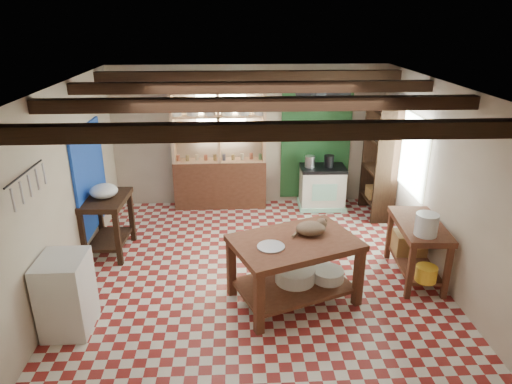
{
  "coord_description": "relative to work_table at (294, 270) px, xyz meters",
  "views": [
    {
      "loc": [
        -0.29,
        -5.73,
        3.42
      ],
      "look_at": [
        0.02,
        0.3,
        1.06
      ],
      "focal_mm": 32.0,
      "sensor_mm": 36.0,
      "label": 1
    }
  ],
  "objects": [
    {
      "name": "floor",
      "position": [
        -0.44,
        0.79,
        -0.43
      ],
      "size": [
        5.0,
        5.0,
        0.02
      ],
      "primitive_type": "cube",
      "color": "maroon",
      "rests_on": "ground"
    },
    {
      "name": "ceiling",
      "position": [
        -0.44,
        0.79,
        2.18
      ],
      "size": [
        5.0,
        5.0,
        0.02
      ],
      "primitive_type": "cube",
      "color": "#48484D",
      "rests_on": "wall_back"
    },
    {
      "name": "wall_back",
      "position": [
        -0.44,
        3.29,
        0.88
      ],
      "size": [
        5.0,
        0.04,
        2.6
      ],
      "primitive_type": "cube",
      "color": "#C3B39D",
      "rests_on": "floor"
    },
    {
      "name": "wall_front",
      "position": [
        -0.44,
        -1.71,
        0.88
      ],
      "size": [
        5.0,
        0.04,
        2.6
      ],
      "primitive_type": "cube",
      "color": "#C3B39D",
      "rests_on": "floor"
    },
    {
      "name": "wall_left",
      "position": [
        -2.94,
        0.79,
        0.88
      ],
      "size": [
        0.04,
        5.0,
        2.6
      ],
      "primitive_type": "cube",
      "color": "#C3B39D",
      "rests_on": "floor"
    },
    {
      "name": "wall_right",
      "position": [
        2.06,
        0.79,
        0.88
      ],
      "size": [
        0.04,
        5.0,
        2.6
      ],
      "primitive_type": "cube",
      "color": "#C3B39D",
      "rests_on": "floor"
    },
    {
      "name": "ceiling_beams",
      "position": [
        -0.44,
        0.79,
        2.06
      ],
      "size": [
        5.0,
        3.8,
        0.15
      ],
      "primitive_type": "cube",
      "color": "black",
      "rests_on": "ceiling"
    },
    {
      "name": "blue_wall_patch",
      "position": [
        -2.91,
        1.69,
        0.68
      ],
      "size": [
        0.04,
        1.4,
        1.6
      ],
      "primitive_type": "cube",
      "color": "#1740B1",
      "rests_on": "wall_left"
    },
    {
      "name": "green_wall_patch",
      "position": [
        0.81,
        3.26,
        0.83
      ],
      "size": [
        1.3,
        0.04,
        2.3
      ],
      "primitive_type": "cube",
      "color": "#1D4921",
      "rests_on": "wall_back"
    },
    {
      "name": "window_back",
      "position": [
        -0.94,
        3.27,
        1.28
      ],
      "size": [
        0.9,
        0.02,
        0.8
      ],
      "primitive_type": "cube",
      "color": "white",
      "rests_on": "wall_back"
    },
    {
      "name": "window_right",
      "position": [
        2.04,
        1.79,
        0.98
      ],
      "size": [
        0.02,
        1.3,
        1.2
      ],
      "primitive_type": "cube",
      "color": "white",
      "rests_on": "wall_right"
    },
    {
      "name": "utensil_rail",
      "position": [
        -2.88,
        -0.41,
        1.36
      ],
      "size": [
        0.06,
        0.9,
        0.28
      ],
      "primitive_type": "cube",
      "color": "black",
      "rests_on": "wall_left"
    },
    {
      "name": "pot_rack",
      "position": [
        0.81,
        2.84,
        1.76
      ],
      "size": [
        0.86,
        0.12,
        0.36
      ],
      "primitive_type": "cube",
      "color": "black",
      "rests_on": "ceiling"
    },
    {
      "name": "shelving_unit",
      "position": [
        -0.99,
        3.1,
        0.68
      ],
      "size": [
        1.7,
        0.34,
        2.2
      ],
      "primitive_type": "cube",
      "color": "tan",
      "rests_on": "floor"
    },
    {
      "name": "tall_rack",
      "position": [
        1.84,
        2.59,
        0.58
      ],
      "size": [
        0.4,
        0.86,
        2.0
      ],
      "primitive_type": "cube",
      "color": "black",
      "rests_on": "floor"
    },
    {
      "name": "work_table",
      "position": [
        0.0,
        0.0,
        0.0
      ],
      "size": [
        1.75,
        1.47,
        0.85
      ],
      "primitive_type": "cube",
      "rotation": [
        0.0,
        0.0,
        0.37
      ],
      "color": "brown",
      "rests_on": "floor"
    },
    {
      "name": "stove",
      "position": [
        0.91,
        2.94,
        -0.02
      ],
      "size": [
        0.83,
        0.57,
        0.8
      ],
      "primitive_type": "cube",
      "rotation": [
        0.0,
        0.0,
        -0.02
      ],
      "color": "silver",
      "rests_on": "floor"
    },
    {
      "name": "prep_table",
      "position": [
        -2.64,
        1.38,
        0.03
      ],
      "size": [
        0.66,
        0.92,
        0.9
      ],
      "primitive_type": "cube",
      "rotation": [
        0.0,
        0.0,
        -0.05
      ],
      "color": "black",
      "rests_on": "floor"
    },
    {
      "name": "white_cabinet",
      "position": [
        -2.66,
        -0.44,
        0.03
      ],
      "size": [
        0.51,
        0.61,
        0.92
      ],
      "primitive_type": "cube",
      "rotation": [
        0.0,
        0.0,
        0.01
      ],
      "color": "silver",
      "rests_on": "floor"
    },
    {
      "name": "right_counter",
      "position": [
        1.74,
        0.45,
        -0.01
      ],
      "size": [
        0.65,
        1.19,
        0.82
      ],
      "primitive_type": "cube",
      "rotation": [
        0.0,
        0.0,
        -0.07
      ],
      "color": "brown",
      "rests_on": "floor"
    },
    {
      "name": "cat",
      "position": [
        0.21,
        0.14,
        0.51
      ],
      "size": [
        0.46,
        0.44,
        0.17
      ],
      "primitive_type": "ellipsoid",
      "rotation": [
        0.0,
        0.0,
        0.55
      ],
      "color": "#80644A",
      "rests_on": "work_table"
    },
    {
      "name": "steel_tray",
      "position": [
        -0.31,
        -0.17,
        0.43
      ],
      "size": [
        0.43,
        0.43,
        0.02
      ],
      "primitive_type": "cylinder",
      "rotation": [
        0.0,
        0.0,
        0.37
      ],
      "color": "#B5B4BD",
      "rests_on": "work_table"
    },
    {
      "name": "basin_large",
      "position": [
        0.03,
        0.06,
        -0.11
      ],
      "size": [
        0.66,
        0.66,
        0.18
      ],
      "primitive_type": "cylinder",
      "rotation": [
        0.0,
        0.0,
        0.37
      ],
      "color": "silver",
      "rests_on": "work_table"
    },
    {
      "name": "basin_small",
      "position": [
        0.46,
        0.07,
        -0.13
      ],
      "size": [
        0.52,
        0.52,
        0.14
      ],
      "primitive_type": "cylinder",
      "rotation": [
        0.0,
        0.0,
        0.37
      ],
      "color": "silver",
      "rests_on": "work_table"
    },
    {
      "name": "kettle_left",
      "position": [
        0.66,
        2.95,
        0.48
      ],
      "size": [
        0.19,
        0.19,
        0.21
      ],
      "primitive_type": "cylinder",
      "rotation": [
        0.0,
        0.0,
        -0.02
      ],
      "color": "#B5B4BD",
      "rests_on": "stove"
    },
    {
      "name": "kettle_right",
      "position": [
        1.01,
        2.94,
        0.49
      ],
      "size": [
        0.18,
        0.18,
        0.22
      ],
      "primitive_type": "cylinder",
      "rotation": [
        0.0,
        0.0,
        -0.02
      ],
      "color": "black",
      "rests_on": "stove"
    },
    {
      "name": "enamel_bowl",
      "position": [
        -2.64,
        1.38,
        0.58
      ],
      "size": [
        0.42,
        0.42,
        0.2
      ],
      "primitive_type": "ellipsoid",
      "rotation": [
        0.0,
        0.0,
        -0.05
      ],
      "color": "silver",
      "rests_on": "prep_table"
    },
    {
      "name": "white_bucket",
      "position": [
        1.67,
        0.1,
        0.54
      ],
      "size": [
        0.3,
        0.3,
        0.28
      ],
      "primitive_type": "cylinder",
      "rotation": [
        0.0,
        0.0,
        -0.07
      ],
      "color": "silver",
      "rests_on": "right_counter"
    },
    {
      "name": "wicker_basket",
      "position": [
        1.76,
        0.75,
        -0.05
      ],
      "size": [
        0.45,
        0.37,
        0.3
      ],
      "primitive_type": "cube",
      "rotation": [
        0.0,
        0.0,
        -0.07
      ],
      "color": "#9C713E",
      "rests_on": "right_counter"
    },
    {
      "name": "yellow_tub",
      "position": [
        1.71,
        -0.0,
        -0.1
      ],
      "size": [
        0.29,
        0.29,
        0.2
      ],
      "primitive_type": "cylinder",
      "rotation": [
        0.0,
        0.0,
        -0.07
      ],
      "color": "yellow",
      "rests_on": "right_counter"
    }
  ]
}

